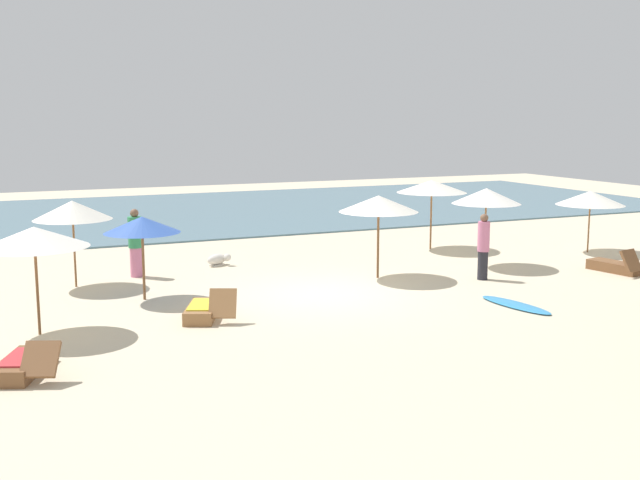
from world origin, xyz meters
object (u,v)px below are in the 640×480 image
(lounger_3, at_px, (204,310))
(surfboard, at_px, (515,305))
(lounger_0, at_px, (24,365))
(umbrella_6, at_px, (379,204))
(umbrella_4, at_px, (432,186))
(umbrella_5, at_px, (34,237))
(umbrella_1, at_px, (590,198))
(umbrella_0, at_px, (142,225))
(person_3, at_px, (483,246))
(dog, at_px, (218,259))
(umbrella_2, at_px, (486,196))
(lounger_1, at_px, (617,266))
(umbrella_3, at_px, (72,210))
(person_0, at_px, (135,243))

(lounger_3, distance_m, surfboard, 7.07)
(lounger_0, bearing_deg, umbrella_6, 26.56)
(lounger_0, height_order, lounger_3, lounger_3)
(umbrella_4, distance_m, umbrella_5, 13.60)
(umbrella_1, xyz_separation_m, umbrella_4, (-4.27, 2.55, 0.31))
(lounger_0, bearing_deg, umbrella_0, 57.59)
(person_3, height_order, dog, person_3)
(umbrella_2, height_order, person_3, umbrella_2)
(lounger_1, height_order, lounger_3, lounger_1)
(umbrella_5, height_order, dog, umbrella_5)
(person_3, bearing_deg, umbrella_3, 161.14)
(umbrella_6, relative_size, person_3, 1.26)
(umbrella_6, xyz_separation_m, person_3, (2.46, -1.30, -1.11))
(umbrella_5, distance_m, person_3, 11.28)
(lounger_0, xyz_separation_m, surfboard, (10.60, 0.54, -0.14))
(umbrella_0, height_order, lounger_0, umbrella_0)
(umbrella_1, distance_m, person_3, 5.98)
(lounger_0, distance_m, person_3, 12.11)
(lounger_3, relative_size, person_0, 0.94)
(umbrella_0, bearing_deg, lounger_0, -122.41)
(umbrella_3, bearing_deg, umbrella_1, -4.86)
(lounger_0, height_order, person_0, person_0)
(umbrella_6, bearing_deg, umbrella_5, -166.48)
(umbrella_2, xyz_separation_m, umbrella_4, (0.14, 3.16, 0.00))
(umbrella_0, xyz_separation_m, umbrella_2, (9.81, 0.14, 0.25))
(umbrella_2, height_order, umbrella_3, umbrella_2)
(umbrella_1, height_order, lounger_1, umbrella_1)
(dog, bearing_deg, lounger_3, -109.26)
(lounger_3, distance_m, person_3, 7.95)
(umbrella_6, relative_size, lounger_1, 1.29)
(umbrella_5, bearing_deg, person_0, 59.89)
(umbrella_4, height_order, umbrella_6, umbrella_4)
(umbrella_3, distance_m, dog, 4.67)
(umbrella_5, relative_size, person_0, 1.18)
(umbrella_1, relative_size, umbrella_2, 0.94)
(umbrella_2, height_order, lounger_1, umbrella_2)
(umbrella_3, height_order, person_3, umbrella_3)
(person_3, bearing_deg, lounger_0, -164.24)
(umbrella_1, bearing_deg, umbrella_5, -170.17)
(umbrella_3, height_order, dog, umbrella_3)
(umbrella_4, relative_size, lounger_1, 1.31)
(person_3, bearing_deg, umbrella_1, 20.80)
(umbrella_6, relative_size, surfboard, 1.04)
(person_3, bearing_deg, lounger_1, -10.11)
(umbrella_0, bearing_deg, surfboard, -28.11)
(lounger_1, bearing_deg, person_0, 158.78)
(umbrella_2, distance_m, lounger_3, 9.48)
(umbrella_1, height_order, umbrella_3, umbrella_3)
(lounger_3, xyz_separation_m, person_3, (7.86, 0.91, 0.72))
(umbrella_0, distance_m, surfboard, 8.86)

